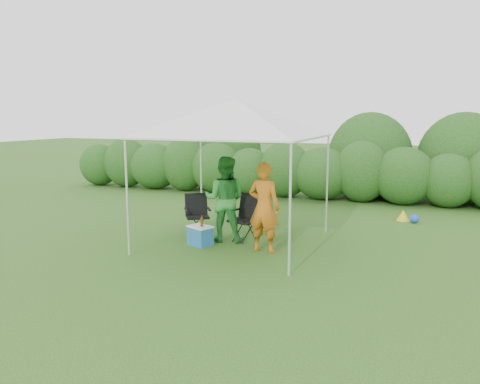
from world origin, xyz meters
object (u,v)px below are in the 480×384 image
(chair_right, at_px, (247,214))
(chair_left, at_px, (197,211))
(canopy, at_px, (236,118))
(woman, at_px, (225,199))
(cooler, at_px, (200,235))
(man, at_px, (264,208))

(chair_right, height_order, chair_left, chair_right)
(chair_right, bearing_deg, canopy, -95.78)
(woman, bearing_deg, canopy, 157.89)
(chair_left, relative_size, woman, 0.50)
(chair_left, height_order, cooler, chair_left)
(canopy, bearing_deg, man, -29.08)
(chair_right, bearing_deg, chair_left, -171.01)
(canopy, relative_size, chair_left, 3.63)
(canopy, distance_m, chair_right, 1.95)
(chair_left, bearing_deg, cooler, -94.00)
(canopy, xyz_separation_m, chair_left, (-1.08, 0.42, -1.98))
(canopy, distance_m, woman, 1.63)
(woman, distance_m, cooler, 0.88)
(canopy, relative_size, man, 1.84)
(chair_right, height_order, woman, woman)
(canopy, distance_m, chair_left, 2.29)
(chair_left, xyz_separation_m, man, (1.79, -0.82, 0.36))
(chair_left, xyz_separation_m, cooler, (0.49, -0.84, -0.29))
(woman, bearing_deg, chair_left, -34.74)
(canopy, distance_m, cooler, 2.38)
(chair_right, distance_m, man, 0.96)
(canopy, height_order, man, canopy)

